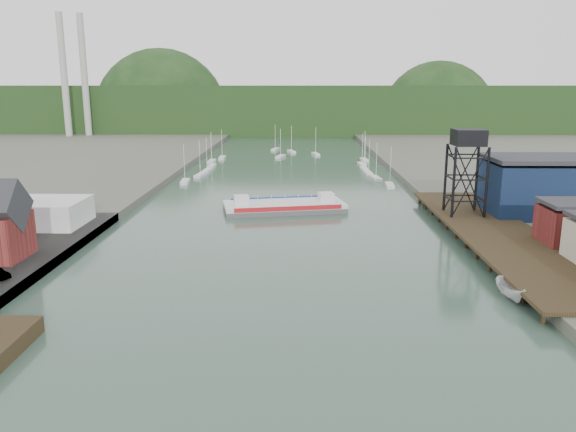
{
  "coord_description": "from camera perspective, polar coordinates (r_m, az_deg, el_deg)",
  "views": [
    {
      "loc": [
        3.5,
        -46.99,
        26.03
      ],
      "look_at": [
        1.72,
        47.45,
        4.0
      ],
      "focal_mm": 35.0,
      "sensor_mm": 36.0,
      "label": 1
    }
  ],
  "objects": [
    {
      "name": "east_pier",
      "position": [
        100.83,
        20.46,
        -1.57
      ],
      "size": [
        14.0,
        70.0,
        2.45
      ],
      "color": "black",
      "rests_on": "ground"
    },
    {
      "name": "distant_hills",
      "position": [
        348.78,
        -0.15,
        10.55
      ],
      "size": [
        500.0,
        120.0,
        80.0
      ],
      "color": "black",
      "rests_on": "ground"
    },
    {
      "name": "smokestacks",
      "position": [
        300.2,
        -20.88,
        13.05
      ],
      "size": [
        11.2,
        8.2,
        60.0
      ],
      "color": "#AEADA8",
      "rests_on": "ground"
    },
    {
      "name": "motorboat",
      "position": [
        75.46,
        21.69,
        -7.05
      ],
      "size": [
        2.89,
        6.44,
        2.42
      ],
      "primitive_type": "imported",
      "rotation": [
        0.0,
        0.0,
        0.09
      ],
      "color": "silver",
      "rests_on": "ground"
    },
    {
      "name": "chain_ferry",
      "position": [
        118.99,
        -0.38,
        1.01
      ],
      "size": [
        26.78,
        14.98,
        3.64
      ],
      "rotation": [
        0.0,
        0.0,
        0.2
      ],
      "color": "#525254",
      "rests_on": "ground"
    },
    {
      "name": "white_shed",
      "position": [
        110.25,
        -24.47,
        0.33
      ],
      "size": [
        18.0,
        12.0,
        4.5
      ],
      "primitive_type": "cube",
      "color": "silver",
      "rests_on": "west_quay"
    },
    {
      "name": "ground",
      "position": [
        53.83,
        -2.89,
        -15.8
      ],
      "size": [
        600.0,
        600.0,
        0.0
      ],
      "primitive_type": "plane",
      "color": "#334F3F",
      "rests_on": "ground"
    },
    {
      "name": "blue_shed",
      "position": [
        118.19,
        24.26,
        2.73
      ],
      "size": [
        20.5,
        14.5,
        11.3
      ],
      "color": "#0C1A34",
      "rests_on": "east_land"
    },
    {
      "name": "marina_sailboats",
      "position": [
        187.26,
        0.02,
        5.24
      ],
      "size": [
        57.71,
        92.65,
        0.9
      ],
      "color": "silver",
      "rests_on": "ground"
    },
    {
      "name": "lift_tower",
      "position": [
        110.11,
        17.84,
        7.09
      ],
      "size": [
        6.5,
        6.5,
        16.0
      ],
      "color": "black",
      "rests_on": "east_pier"
    }
  ]
}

